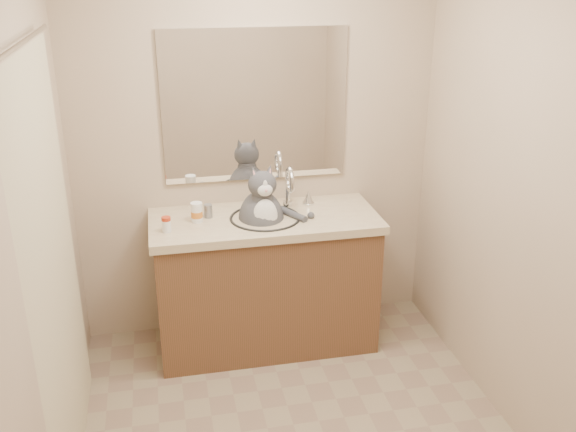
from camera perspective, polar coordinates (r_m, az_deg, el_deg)
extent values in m
cube|color=tan|center=(3.92, -2.90, 6.23)|extent=(2.20, 0.01, 2.40)
cube|color=tan|center=(1.72, 11.13, -16.75)|extent=(2.20, 0.01, 2.40)
cube|color=tan|center=(2.74, -21.87, -2.51)|extent=(0.01, 2.50, 2.40)
cube|color=tan|center=(3.18, 21.06, 0.90)|extent=(0.01, 2.50, 2.40)
cube|color=brown|center=(3.96, -2.01, -6.13)|extent=(1.30, 0.55, 0.80)
cube|color=beige|center=(3.77, -2.09, -0.43)|extent=(1.34, 0.59, 0.05)
torus|color=black|center=(3.74, -2.05, -0.16)|extent=(0.42, 0.42, 0.02)
ellipsoid|color=white|center=(3.77, -2.03, -1.25)|extent=(0.40, 0.40, 0.15)
cylinder|color=silver|center=(3.90, -0.03, 2.29)|extent=(0.03, 0.03, 0.18)
torus|color=silver|center=(3.81, 0.17, 3.24)|extent=(0.03, 0.16, 0.16)
cone|color=silver|center=(3.94, 1.82, 1.74)|extent=(0.06, 0.06, 0.08)
cube|color=white|center=(3.84, -2.93, 9.74)|extent=(1.10, 0.02, 0.90)
cube|color=#C4BA94|center=(2.91, -19.96, -5.22)|extent=(0.01, 1.20, 1.90)
cylinder|color=silver|center=(2.63, -22.75, 13.95)|extent=(0.02, 1.30, 0.02)
ellipsoid|color=#434348|center=(3.77, -2.39, -0.41)|extent=(0.29, 0.31, 0.36)
ellipsoid|color=silver|center=(3.66, -2.05, -0.17)|extent=(0.15, 0.09, 0.23)
ellipsoid|color=#434348|center=(3.64, -2.30, 2.83)|extent=(0.17, 0.15, 0.16)
ellipsoid|color=silver|center=(3.59, -2.05, 2.30)|extent=(0.09, 0.05, 0.07)
sphere|color=#D88C8C|center=(3.56, -1.95, 2.27)|extent=(0.02, 0.02, 0.02)
cone|color=#434348|center=(3.62, -3.07, 3.92)|extent=(0.07, 0.06, 0.08)
cone|color=#434348|center=(3.64, -1.66, 4.05)|extent=(0.07, 0.06, 0.08)
cylinder|color=#434348|center=(3.76, 0.32, 0.19)|extent=(0.15, 0.23, 0.04)
cylinder|color=white|center=(3.61, -10.74, -0.89)|extent=(0.06, 0.06, 0.07)
cylinder|color=#B02D12|center=(3.59, -10.79, -0.24)|extent=(0.07, 0.07, 0.02)
cylinder|color=white|center=(3.71, -8.11, 0.16)|extent=(0.08, 0.08, 0.09)
cylinder|color=orange|center=(3.71, -8.11, 0.16)|extent=(0.08, 0.08, 0.04)
cylinder|color=white|center=(3.69, -8.15, 1.00)|extent=(0.09, 0.09, 0.02)
cylinder|color=gray|center=(3.77, -7.11, 0.45)|extent=(0.06, 0.06, 0.08)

